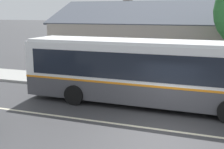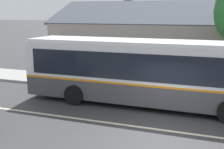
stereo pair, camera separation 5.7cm
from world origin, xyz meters
TOP-DOWN VIEW (x-y plane):
  - ground_plane at (0.00, 0.00)m, footprint 300.00×300.00m
  - sidewalk_far at (0.00, 6.00)m, footprint 60.00×3.00m
  - lane_divider_stripe at (0.00, 0.00)m, footprint 60.00×0.16m
  - community_building at (0.31, 13.92)m, footprint 22.60×9.75m
  - transit_bus at (-1.26, 2.90)m, footprint 12.35×2.85m
  - bench_by_building at (-7.35, 5.86)m, footprint 1.69×0.51m

SIDE VIEW (x-z plane):
  - ground_plane at x=0.00m, z-range 0.00..0.00m
  - lane_divider_stripe at x=0.00m, z-range 0.00..0.01m
  - sidewalk_far at x=0.00m, z-range 0.00..0.15m
  - bench_by_building at x=-7.35m, z-range 0.10..1.04m
  - transit_bus at x=-1.26m, z-range 0.12..3.32m
  - community_building at x=0.31m, z-range -1.32..5.23m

